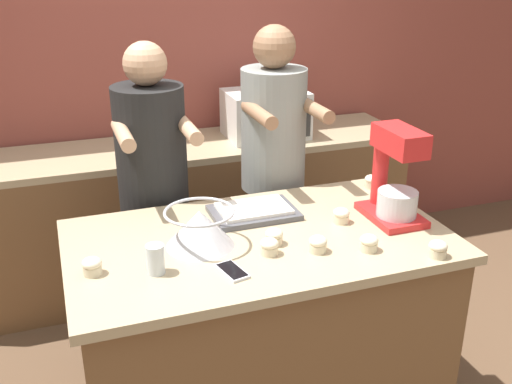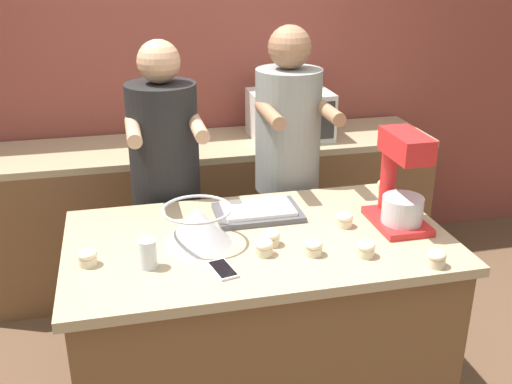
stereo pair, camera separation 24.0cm
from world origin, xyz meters
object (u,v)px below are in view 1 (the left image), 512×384
(baking_tray, at_px, (254,211))
(cupcake_7, at_px, (269,246))
(stand_mixer, at_px, (394,180))
(microwave_oven, at_px, (266,114))
(cupcake_0, at_px, (92,266))
(cupcake_4, at_px, (318,244))
(cupcake_3, at_px, (274,236))
(cupcake_2, at_px, (372,181))
(cupcake_6, at_px, (438,249))
(cupcake_5, at_px, (341,215))
(drinking_glass, at_px, (155,259))
(mixing_bowl, at_px, (200,227))
(person_left, at_px, (155,202))
(cell_phone, at_px, (232,271))
(cupcake_1, at_px, (369,243))
(person_right, at_px, (273,181))

(baking_tray, height_order, cupcake_7, cupcake_7)
(stand_mixer, relative_size, baking_tray, 1.10)
(microwave_oven, xyz_separation_m, cupcake_0, (-1.19, -1.43, -0.09))
(stand_mixer, height_order, cupcake_4, stand_mixer)
(cupcake_3, bearing_deg, cupcake_2, 30.88)
(cupcake_4, bearing_deg, cupcake_6, -24.44)
(microwave_oven, bearing_deg, cupcake_5, -96.45)
(drinking_glass, bearing_deg, cupcake_5, 11.05)
(mixing_bowl, bearing_deg, person_left, 95.94)
(cupcake_4, distance_m, cupcake_6, 0.45)
(person_left, bearing_deg, stand_mixer, -36.31)
(mixing_bowl, distance_m, cell_phone, 0.26)
(cupcake_1, height_order, cupcake_2, same)
(mixing_bowl, height_order, cupcake_2, mixing_bowl)
(stand_mixer, xyz_separation_m, cupcake_0, (-1.27, -0.06, -0.15))
(cupcake_3, height_order, cupcake_7, same)
(person_left, relative_size, person_right, 0.97)
(microwave_oven, bearing_deg, mixing_bowl, -119.82)
(cupcake_5, distance_m, cupcake_7, 0.42)
(person_left, height_order, cupcake_0, person_left)
(stand_mixer, xyz_separation_m, mixing_bowl, (-0.84, 0.03, -0.10))
(drinking_glass, relative_size, cupcake_7, 1.56)
(cupcake_3, height_order, cupcake_6, same)
(cell_phone, distance_m, cupcake_4, 0.36)
(cupcake_4, bearing_deg, cupcake_0, 172.25)
(microwave_oven, relative_size, cupcake_2, 6.88)
(person_left, xyz_separation_m, microwave_oven, (0.84, 0.70, 0.19))
(cell_phone, height_order, cupcake_1, cupcake_1)
(person_right, xyz_separation_m, cupcake_3, (-0.27, -0.73, 0.07))
(mixing_bowl, bearing_deg, microwave_oven, 60.18)
(cupcake_7, bearing_deg, mixing_bowl, 145.37)
(cupcake_0, height_order, cupcake_6, same)
(stand_mixer, bearing_deg, cupcake_6, -92.86)
(person_right, height_order, mixing_bowl, person_right)
(baking_tray, bearing_deg, cupcake_2, 9.71)
(cupcake_6, bearing_deg, cupcake_5, 117.67)
(cupcake_0, bearing_deg, microwave_oven, 50.22)
(stand_mixer, relative_size, cupcake_1, 5.71)
(cupcake_4, bearing_deg, baking_tray, 106.85)
(microwave_oven, height_order, cupcake_0, microwave_oven)
(cell_phone, xyz_separation_m, cupcake_3, (0.22, 0.16, 0.03))
(stand_mixer, relative_size, microwave_oven, 0.83)
(cupcake_2, bearing_deg, person_left, 161.88)
(baking_tray, bearing_deg, drinking_glass, -144.41)
(cupcake_5, bearing_deg, cupcake_7, -157.10)
(cupcake_1, relative_size, cupcake_5, 1.00)
(mixing_bowl, height_order, cupcake_6, mixing_bowl)
(person_right, bearing_deg, stand_mixer, -66.48)
(drinking_glass, relative_size, cupcake_4, 1.56)
(drinking_glass, bearing_deg, microwave_oven, 56.98)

